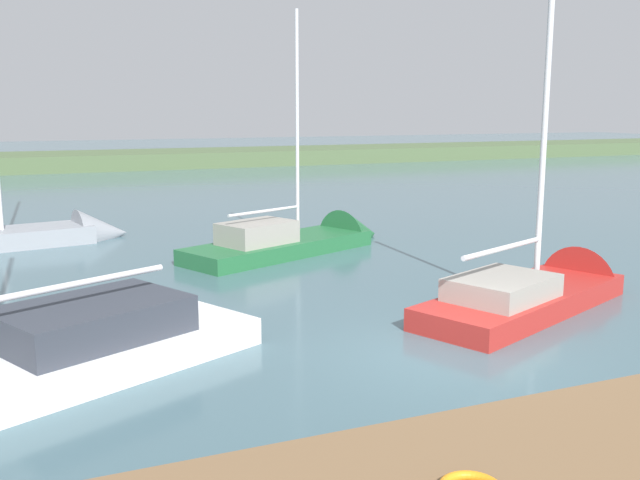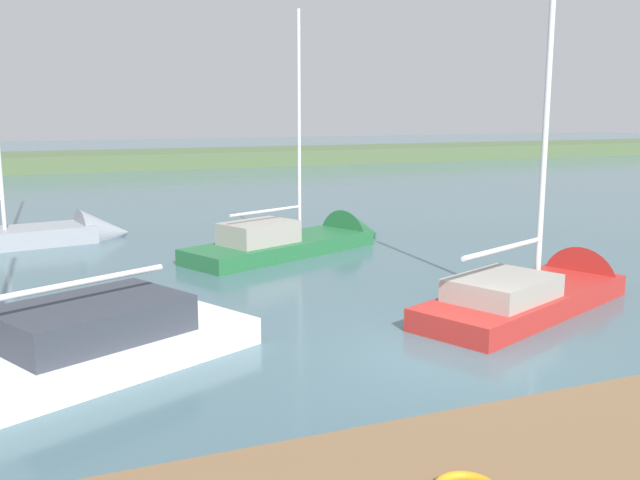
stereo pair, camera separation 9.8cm
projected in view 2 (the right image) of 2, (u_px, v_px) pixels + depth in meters
The scene contains 5 objects.
ground_plane at pixel (442, 357), 13.09m from camera, with size 200.00×200.00×0.00m, color #42606B.
far_shoreline at pixel (118, 168), 55.64m from camera, with size 180.00×8.00×2.40m, color #4C603D.
sailboat_inner_slip at pixel (311, 243), 23.26m from camera, with size 8.09×5.01×8.41m.
sailboat_mid_channel at pixel (552, 293), 16.91m from camera, with size 7.74×4.72×7.99m.
sailboat_far_right at pixel (13, 239), 23.59m from camera, with size 8.75×3.38×11.08m.
Camera 2 is at (6.86, 10.67, 4.48)m, focal length 40.05 mm.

